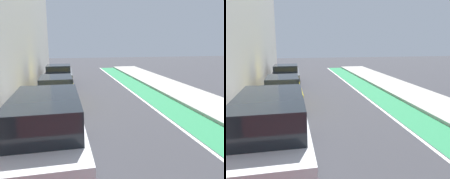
{
  "view_description": "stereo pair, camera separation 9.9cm",
  "coord_description": "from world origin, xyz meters",
  "views": [
    {
      "loc": [
        -2.16,
        4.09,
        3.22
      ],
      "look_at": [
        -0.33,
        12.94,
        1.29
      ],
      "focal_mm": 36.1,
      "sensor_mm": 36.0,
      "label": 1
    },
    {
      "loc": [
        -2.07,
        4.07,
        3.22
      ],
      "look_at": [
        -0.33,
        12.94,
        1.29
      ],
      "focal_mm": 36.1,
      "sensor_mm": 36.0,
      "label": 2
    }
  ],
  "objects": [
    {
      "name": "parked_suv_white",
      "position": [
        -2.66,
        9.54,
        1.02
      ],
      "size": [
        1.86,
        4.68,
        1.98
      ],
      "color": "silver",
      "rests_on": "ground"
    },
    {
      "name": "lane_divider_stripe",
      "position": [
        2.01,
        14.83,
        0.0
      ],
      "size": [
        0.12,
        33.66,
        0.0
      ],
      "primitive_type": "cube",
      "color": "white",
      "rests_on": "ground"
    },
    {
      "name": "bike_lane_paint",
      "position": [
        2.91,
        14.83,
        0.0
      ],
      "size": [
        1.6,
        33.66,
        0.0
      ],
      "primitive_type": "cube",
      "color": "#2D8451",
      "rests_on": "ground"
    },
    {
      "name": "sidewalk_right",
      "position": [
        5.09,
        14.83,
        0.07
      ],
      "size": [
        2.75,
        33.66,
        0.14
      ],
      "primitive_type": "cube",
      "color": "#A8A59E",
      "rests_on": "ground"
    },
    {
      "name": "parked_sedan_gray",
      "position": [
        -2.66,
        21.29,
        0.79
      ],
      "size": [
        2.0,
        4.68,
        1.53
      ],
      "color": "#595B60",
      "rests_on": "ground"
    },
    {
      "name": "parked_sedan_yellow_cab",
      "position": [
        -2.66,
        15.56,
        0.79
      ],
      "size": [
        1.93,
        4.82,
        1.53
      ],
      "color": "yellow",
      "rests_on": "ground"
    },
    {
      "name": "ground_plane",
      "position": [
        0.0,
        12.83,
        0.0
      ],
      "size": [
        74.06,
        74.06,
        0.0
      ],
      "primitive_type": "plane",
      "color": "#38383D"
    }
  ]
}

